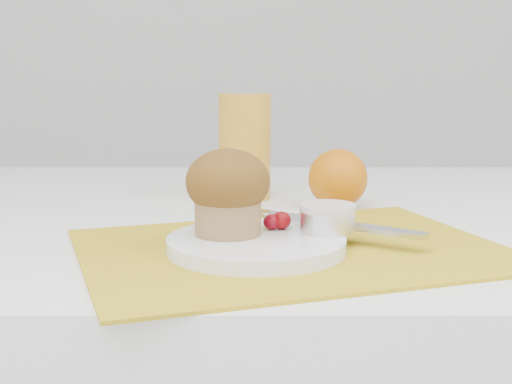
{
  "coord_description": "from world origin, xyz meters",
  "views": [
    {
      "loc": [
        -0.05,
        -0.87,
        0.94
      ],
      "look_at": [
        -0.05,
        -0.09,
        0.8
      ],
      "focal_mm": 50.0,
      "sensor_mm": 36.0,
      "label": 1
    }
  ],
  "objects_px": {
    "muffin": "(228,191)",
    "orange": "(338,178)",
    "plate": "(256,244)",
    "juice_glass": "(245,146)"
  },
  "relations": [
    {
      "from": "plate",
      "to": "juice_glass",
      "type": "distance_m",
      "value": 0.32
    },
    {
      "from": "orange",
      "to": "muffin",
      "type": "relative_size",
      "value": 0.9
    },
    {
      "from": "orange",
      "to": "juice_glass",
      "type": "relative_size",
      "value": 0.53
    },
    {
      "from": "plate",
      "to": "orange",
      "type": "height_order",
      "value": "orange"
    },
    {
      "from": "orange",
      "to": "muffin",
      "type": "bearing_deg",
      "value": -121.09
    },
    {
      "from": "juice_glass",
      "to": "muffin",
      "type": "relative_size",
      "value": 1.7
    },
    {
      "from": "plate",
      "to": "muffin",
      "type": "distance_m",
      "value": 0.06
    },
    {
      "from": "muffin",
      "to": "orange",
      "type": "bearing_deg",
      "value": 58.91
    },
    {
      "from": "muffin",
      "to": "juice_glass",
      "type": "bearing_deg",
      "value": 87.5
    },
    {
      "from": "orange",
      "to": "plate",
      "type": "bearing_deg",
      "value": -114.26
    }
  ]
}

